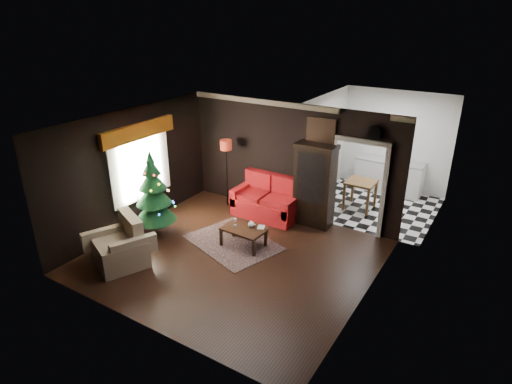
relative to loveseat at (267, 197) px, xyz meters
The scene contains 26 objects.
floor 2.15m from the loveseat, 78.96° to the right, with size 5.50×5.50×0.00m, color black.
ceiling 3.11m from the loveseat, 78.96° to the right, with size 5.50×5.50×0.00m, color white.
wall_back 1.08m from the loveseat, 48.37° to the left, with size 5.50×5.50×0.00m, color black.
wall_front 4.66m from the loveseat, 84.98° to the right, with size 5.50×5.50×0.00m, color black.
wall_left 3.25m from the loveseat, 138.90° to the right, with size 5.50×5.50×0.00m, color black.
wall_right 3.86m from the loveseat, 33.06° to the right, with size 5.50×5.50×0.00m, color black.
doorway 2.22m from the loveseat, 12.09° to the left, with size 1.10×0.10×2.10m, color beige, non-canonical shape.
left_window 3.11m from the loveseat, 141.31° to the right, with size 0.05×1.60×1.40m, color white.
valance 3.40m from the loveseat, 140.32° to the right, with size 0.12×2.10×0.35m, color #86410C.
kitchen_floor 2.91m from the loveseat, 42.88° to the left, with size 3.00×3.00×0.00m, color white.
kitchen_window 4.17m from the loveseat, 58.30° to the left, with size 0.70×0.06×0.70m, color white.
rug 1.64m from the loveseat, 88.01° to the right, with size 1.98×1.44×0.01m, color #3A252F.
loveseat is the anchor object (origin of this frame).
curio_cabinet 1.25m from the loveseat, 10.83° to the left, with size 0.90×0.45×1.90m, color black, non-canonical shape.
floor_lamp 1.27m from the loveseat, behind, with size 0.31×0.31×1.87m, color black, non-canonical shape.
christmas_tree 2.76m from the loveseat, 128.59° to the right, with size 0.94×0.94×1.79m, color #0B3411, non-canonical shape.
armchair 3.72m from the loveseat, 111.53° to the right, with size 0.97×0.97×0.99m, color #CAB198, non-canonical shape.
coffee_table 1.62m from the loveseat, 78.02° to the right, with size 0.91×0.55×0.41m, color black, non-canonical shape.
teapot 1.47m from the loveseat, 72.85° to the right, with size 0.16×0.16×0.15m, color white, non-canonical shape.
cup_a 1.34m from the loveseat, 91.51° to the right, with size 0.07×0.07×0.06m, color white.
cup_b 1.58m from the loveseat, 85.00° to the right, with size 0.06×0.06×0.05m, color beige.
book 1.45m from the loveseat, 67.35° to the right, with size 0.15×0.02×0.21m, color tan.
wall_clock 3.04m from the loveseat, ahead, with size 0.32×0.32×0.06m, color white.
painting 2.13m from the loveseat, 19.40° to the left, with size 0.62×0.05×0.52m, color tan.
kitchen_counter 3.79m from the loveseat, 56.31° to the left, with size 1.80×0.60×0.90m, color silver.
kitchen_table 2.45m from the loveseat, 42.51° to the left, with size 0.70×0.70×0.75m, color brown, non-canonical shape.
Camera 1 is at (4.47, -6.29, 4.75)m, focal length 30.13 mm.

